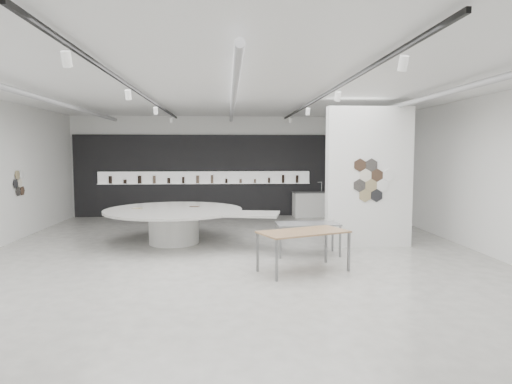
{
  "coord_description": "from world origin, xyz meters",
  "views": [
    {
      "loc": [
        -0.14,
        -10.53,
        2.44
      ],
      "look_at": [
        0.59,
        1.2,
        1.41
      ],
      "focal_mm": 32.0,
      "sensor_mm": 36.0,
      "label": 1
    }
  ],
  "objects": [
    {
      "name": "room",
      "position": [
        -0.09,
        -0.0,
        2.07
      ],
      "size": [
        12.02,
        14.02,
        3.82
      ],
      "color": "#B9B7AE",
      "rests_on": "ground"
    },
    {
      "name": "back_wall_display",
      "position": [
        -0.08,
        6.93,
        1.54
      ],
      "size": [
        11.8,
        0.27,
        3.1
      ],
      "color": "black",
      "rests_on": "ground"
    },
    {
      "name": "partition_column",
      "position": [
        3.5,
        1.0,
        1.8
      ],
      "size": [
        2.2,
        0.38,
        3.6
      ],
      "color": "white",
      "rests_on": "ground"
    },
    {
      "name": "display_island",
      "position": [
        -1.51,
        1.65,
        0.61
      ],
      "size": [
        4.95,
        4.31,
        0.94
      ],
      "rotation": [
        0.0,
        0.0,
        -0.2
      ],
      "color": "white",
      "rests_on": "ground"
    },
    {
      "name": "sample_table_wood",
      "position": [
        1.4,
        -1.41,
        0.77
      ],
      "size": [
        1.99,
        1.51,
        0.84
      ],
      "rotation": [
        0.0,
        0.0,
        0.4
      ],
      "color": "#8F6B49",
      "rests_on": "ground"
    },
    {
      "name": "sample_table_stone",
      "position": [
        1.75,
        0.1,
        0.7
      ],
      "size": [
        1.51,
        0.8,
        0.76
      ],
      "rotation": [
        0.0,
        0.0,
        0.04
      ],
      "color": "slate",
      "rests_on": "ground"
    },
    {
      "name": "kitchen_counter",
      "position": [
        3.16,
        6.5,
        0.47
      ],
      "size": [
        1.7,
        0.76,
        1.31
      ],
      "rotation": [
        0.0,
        0.0,
        0.07
      ],
      "color": "white",
      "rests_on": "ground"
    }
  ]
}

